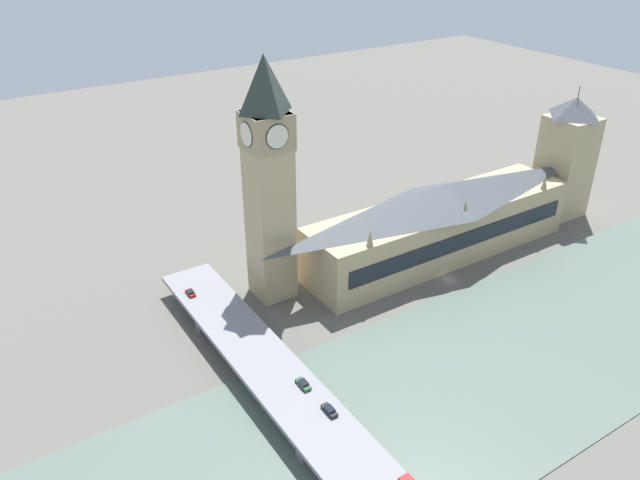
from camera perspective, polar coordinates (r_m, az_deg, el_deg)
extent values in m
plane|color=#605E56|center=(203.89, 11.66, -3.57)|extent=(600.00, 600.00, 0.00)
cube|color=slate|center=(184.39, 19.67, -8.59)|extent=(62.62, 360.00, 0.30)
cube|color=tan|center=(212.73, 10.91, 0.93)|extent=(22.00, 98.28, 19.17)
cube|color=black|center=(205.46, 13.03, -0.06)|extent=(0.40, 90.42, 5.75)
pyramid|color=#474C51|center=(207.13, 11.24, 4.12)|extent=(21.56, 96.31, 6.88)
cone|color=#9E8966|center=(227.83, 19.85, 4.97)|extent=(2.20, 2.20, 5.00)
cone|color=#9E8966|center=(201.21, 13.14, 2.86)|extent=(2.20, 2.20, 5.00)
cone|color=#9E8966|center=(178.48, 4.60, 0.12)|extent=(2.20, 2.20, 5.00)
cube|color=tan|center=(179.86, -4.62, 2.83)|extent=(11.25, 11.25, 57.22)
cube|color=tan|center=(171.00, -4.93, 9.95)|extent=(11.93, 11.93, 10.13)
cylinder|color=black|center=(166.16, -3.96, 9.43)|extent=(0.50, 6.95, 6.95)
cylinder|color=silver|center=(166.07, -3.94, 9.42)|extent=(0.62, 6.44, 6.44)
cylinder|color=black|center=(175.90, -5.84, 10.45)|extent=(0.50, 6.95, 6.95)
cylinder|color=silver|center=(176.00, -5.86, 10.45)|extent=(0.62, 6.44, 6.44)
cylinder|color=black|center=(173.64, -3.22, 10.31)|extent=(6.95, 0.50, 6.95)
cylinder|color=silver|center=(173.70, -3.18, 10.31)|extent=(6.44, 0.62, 6.44)
cylinder|color=black|center=(168.52, -6.68, 9.58)|extent=(6.95, 0.50, 6.95)
cylinder|color=silver|center=(168.48, -6.72, 9.58)|extent=(6.44, 0.62, 6.44)
pyramid|color=#2D3833|center=(167.40, -5.11, 14.08)|extent=(11.48, 11.48, 15.31)
cube|color=tan|center=(252.25, 21.42, 6.29)|extent=(15.89, 15.89, 38.19)
pyramid|color=#474C51|center=(245.33, 22.37, 11.17)|extent=(15.89, 15.89, 7.15)
cylinder|color=#333338|center=(243.92, 22.61, 12.41)|extent=(0.30, 0.30, 4.00)
cube|color=slate|center=(143.25, 0.38, -17.94)|extent=(3.00, 12.87, 5.00)
cube|color=slate|center=(180.60, -9.29, -7.00)|extent=(3.00, 12.87, 5.00)
cube|color=gray|center=(141.02, 0.39, -17.07)|extent=(157.24, 15.14, 1.20)
cube|color=#2D5638|center=(150.12, -1.55, -13.04)|extent=(4.65, 1.86, 0.62)
cube|color=black|center=(149.64, -1.52, -12.90)|extent=(2.42, 1.67, 0.55)
cylinder|color=black|center=(151.77, -1.64, -12.60)|extent=(0.70, 0.22, 0.70)
cylinder|color=black|center=(151.13, -2.19, -12.82)|extent=(0.70, 0.22, 0.70)
cylinder|color=black|center=(149.42, -0.89, -13.38)|extent=(0.70, 0.22, 0.70)
cylinder|color=black|center=(148.77, -1.45, -13.61)|extent=(0.70, 0.22, 0.70)
cube|color=maroon|center=(184.86, -11.76, -4.76)|extent=(4.05, 1.81, 0.58)
cube|color=black|center=(184.46, -11.76, -4.64)|extent=(2.10, 1.63, 0.53)
cylinder|color=black|center=(186.47, -11.71, -4.51)|extent=(0.60, 0.22, 0.60)
cylinder|color=black|center=(186.03, -12.17, -4.66)|extent=(0.60, 0.22, 0.60)
cylinder|color=black|center=(183.92, -11.33, -4.98)|extent=(0.60, 0.22, 0.60)
cylinder|color=black|center=(183.47, -11.80, -5.12)|extent=(0.60, 0.22, 0.60)
cube|color=black|center=(143.82, 0.86, -15.31)|extent=(4.56, 1.81, 0.63)
cube|color=black|center=(143.34, 0.90, -15.17)|extent=(2.37, 1.63, 0.53)
cylinder|color=black|center=(145.41, 0.73, -14.83)|extent=(0.63, 0.22, 0.63)
cylinder|color=black|center=(144.76, 0.17, -15.07)|extent=(0.63, 0.22, 0.63)
cylinder|color=black|center=(143.22, 1.57, -15.68)|extent=(0.63, 0.22, 0.63)
cylinder|color=black|center=(142.56, 1.01, -15.93)|extent=(0.63, 0.22, 0.63)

